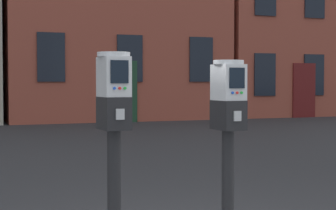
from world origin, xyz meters
TOP-DOWN VIEW (x-y plane):
  - parking_meter_near_kerb at (-0.79, -0.21)m, footprint 0.23×0.26m
  - parking_meter_twin_adjacent at (0.05, -0.21)m, footprint 0.23×0.26m

SIDE VIEW (x-z plane):
  - parking_meter_twin_adjacent at x=0.05m, z-range 0.40..1.79m
  - parking_meter_near_kerb at x=-0.79m, z-range 0.41..1.84m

